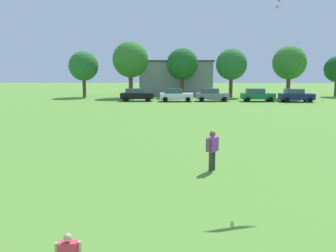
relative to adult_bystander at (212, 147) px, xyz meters
name	(u,v)px	position (x,y,z in m)	size (l,w,h in m)	color
ground_plane	(173,117)	(-1.83, 17.56, -1.00)	(160.00, 160.00, 0.00)	#568C33
adult_bystander	(212,147)	(0.00, 0.00, 0.00)	(0.57, 0.68, 1.69)	#3F3833
parked_car_black_0	(137,95)	(-6.87, 33.63, -0.15)	(4.30, 2.02, 1.68)	black
parked_car_white_1	(176,95)	(-1.64, 33.24, -0.15)	(4.30, 2.02, 1.68)	white
parked_car_gray_2	(212,95)	(3.09, 33.69, -0.15)	(4.30, 2.02, 1.68)	slate
parked_car_green_3	(257,95)	(9.04, 33.60, -0.15)	(4.30, 2.02, 1.68)	#196B38
parked_car_navy_4	(296,95)	(13.84, 32.88, -0.15)	(4.30, 2.02, 1.68)	#141E4C
tree_far_left	(84,66)	(-15.51, 40.35, 3.63)	(4.40, 4.40, 6.86)	brown
tree_left	(130,60)	(-8.40, 39.86, 4.55)	(5.28, 5.28, 8.23)	brown
tree_center_left	(182,64)	(-0.72, 41.15, 3.94)	(4.70, 4.70, 7.32)	brown
tree_center_right	(231,65)	(6.57, 40.66, 3.86)	(4.62, 4.62, 7.20)	brown
tree_right	(289,63)	(14.67, 39.12, 4.08)	(4.83, 4.83, 7.52)	brown
house_left	(176,78)	(-1.66, 46.76, 1.80)	(12.09, 7.30, 5.59)	#9999A3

